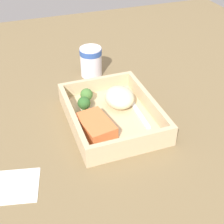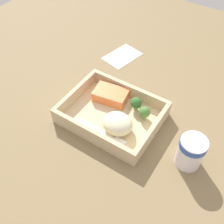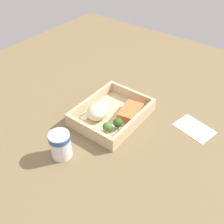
# 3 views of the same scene
# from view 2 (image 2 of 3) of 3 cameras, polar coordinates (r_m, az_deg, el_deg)

# --- Properties ---
(ground_plane) EXTENTS (1.60, 1.60, 0.02)m
(ground_plane) POSITION_cam_2_polar(r_m,az_deg,el_deg) (0.77, -0.00, -1.80)
(ground_plane) COLOR olive
(takeout_tray) EXTENTS (0.27, 0.21, 0.01)m
(takeout_tray) POSITION_cam_2_polar(r_m,az_deg,el_deg) (0.76, -0.00, -1.04)
(takeout_tray) COLOR #CCB388
(takeout_tray) RESTS_ON ground_plane
(tray_rim) EXTENTS (0.27, 0.21, 0.04)m
(tray_rim) POSITION_cam_2_polar(r_m,az_deg,el_deg) (0.74, -0.00, 0.26)
(tray_rim) COLOR #CCB388
(tray_rim) RESTS_ON takeout_tray
(salmon_fillet) EXTENTS (0.11, 0.08, 0.03)m
(salmon_fillet) POSITION_cam_2_polar(r_m,az_deg,el_deg) (0.79, -0.27, 3.71)
(salmon_fillet) COLOR orange
(salmon_fillet) RESTS_ON takeout_tray
(mashed_potatoes) EXTENTS (0.09, 0.08, 0.05)m
(mashed_potatoes) POSITION_cam_2_polar(r_m,az_deg,el_deg) (0.71, 1.19, -2.55)
(mashed_potatoes) COLOR beige
(mashed_potatoes) RESTS_ON takeout_tray
(broccoli_floret_1) EXTENTS (0.03, 0.03, 0.04)m
(broccoli_floret_1) POSITION_cam_2_polar(r_m,az_deg,el_deg) (0.76, 5.25, 1.92)
(broccoli_floret_1) COLOR #85A65D
(broccoli_floret_1) RESTS_ON takeout_tray
(broccoli_floret_2) EXTENTS (0.03, 0.03, 0.04)m
(broccoli_floret_2) POSITION_cam_2_polar(r_m,az_deg,el_deg) (0.74, 7.07, -0.09)
(broccoli_floret_2) COLOR #82A15A
(broccoli_floret_2) RESTS_ON takeout_tray
(fork) EXTENTS (0.16, 0.02, 0.00)m
(fork) POSITION_cam_2_polar(r_m,az_deg,el_deg) (0.72, -1.87, -4.68)
(fork) COLOR white
(fork) RESTS_ON takeout_tray
(paper_cup) EXTENTS (0.07, 0.07, 0.09)m
(paper_cup) POSITION_cam_2_polar(r_m,az_deg,el_deg) (0.67, 16.82, -8.11)
(paper_cup) COLOR white
(paper_cup) RESTS_ON ground_plane
(receipt_slip) EXTENTS (0.12, 0.15, 0.00)m
(receipt_slip) POSITION_cam_2_polar(r_m,az_deg,el_deg) (0.98, 2.26, 12.10)
(receipt_slip) COLOR white
(receipt_slip) RESTS_ON ground_plane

